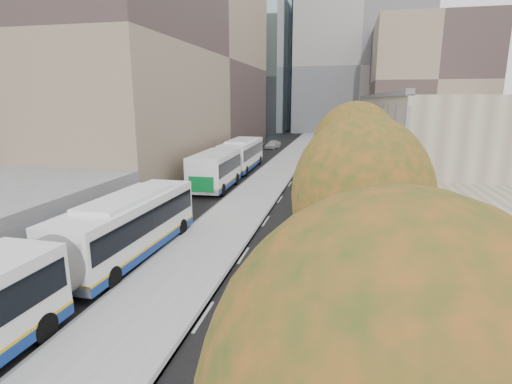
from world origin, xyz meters
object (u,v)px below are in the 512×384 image
(cyclist, at_px, (297,260))
(bus_shelter, at_px, (402,231))
(bus_far, at_px, (232,160))
(distant_car, at_px, (273,144))
(bus_near, at_px, (76,255))

(cyclist, bearing_deg, bus_shelter, 26.62)
(bus_far, xyz_separation_m, cyclist, (9.18, -22.20, -0.92))
(bus_far, xyz_separation_m, distant_car, (-0.13, 24.79, -1.09))
(bus_far, bearing_deg, distant_car, 89.13)
(bus_shelter, distance_m, bus_near, 13.65)
(bus_far, relative_size, distant_car, 4.92)
(bus_far, bearing_deg, bus_near, -89.81)
(cyclist, xyz_separation_m, distant_car, (-9.31, 46.99, -0.17))
(bus_shelter, xyz_separation_m, distant_car, (-13.70, 46.04, -1.52))
(cyclist, distance_m, distant_car, 47.91)
(bus_shelter, bearing_deg, distant_car, 106.57)
(bus_near, xyz_separation_m, bus_far, (-0.60, 25.46, 0.14))
(bus_near, height_order, distant_car, bus_near)
(bus_near, bearing_deg, bus_far, 92.86)
(bus_shelter, xyz_separation_m, bus_far, (-13.57, 21.25, -0.43))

